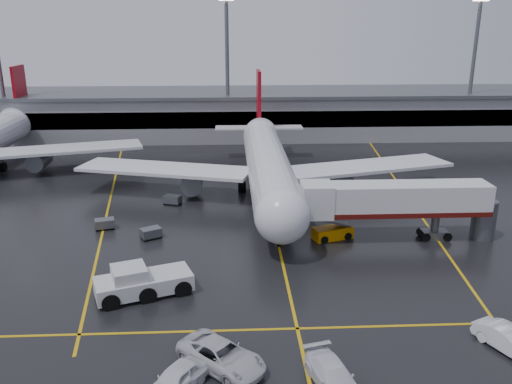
{
  "coord_description": "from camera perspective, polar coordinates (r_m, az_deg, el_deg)",
  "views": [
    {
      "loc": [
        -4.6,
        -55.02,
        20.95
      ],
      "look_at": [
        -2.0,
        -2.0,
        4.0
      ],
      "focal_mm": 37.05,
      "sensor_mm": 36.0,
      "label": 1
    }
  ],
  "objects": [
    {
      "name": "ground",
      "position": [
        59.05,
        1.85,
        -3.08
      ],
      "size": [
        220.0,
        220.0,
        0.0
      ],
      "primitive_type": "plane",
      "color": "black",
      "rests_on": "ground"
    },
    {
      "name": "apron_line_centre",
      "position": [
        59.05,
        1.85,
        -3.07
      ],
      "size": [
        0.25,
        90.0,
        0.02
      ],
      "primitive_type": "cube",
      "color": "gold",
      "rests_on": "ground"
    },
    {
      "name": "apron_line_stop",
      "position": [
        39.37,
        4.48,
        -14.48
      ],
      "size": [
        60.0,
        0.25,
        0.02
      ],
      "primitive_type": "cube",
      "color": "gold",
      "rests_on": "ground"
    },
    {
      "name": "apron_line_left",
      "position": [
        70.02,
        -15.38,
        -0.35
      ],
      "size": [
        9.99,
        69.35,
        0.02
      ],
      "primitive_type": "cube",
      "rotation": [
        0.0,
        0.0,
        0.14
      ],
      "color": "gold",
      "rests_on": "ground"
    },
    {
      "name": "apron_line_right",
      "position": [
        71.95,
        15.63,
        0.11
      ],
      "size": [
        7.57,
        69.64,
        0.02
      ],
      "primitive_type": "cube",
      "rotation": [
        0.0,
        0.0,
        -0.1
      ],
      "color": "gold",
      "rests_on": "ground"
    },
    {
      "name": "terminal",
      "position": [
        104.39,
        -0.25,
        8.54
      ],
      "size": [
        122.0,
        19.0,
        8.6
      ],
      "color": "gray",
      "rests_on": "ground"
    },
    {
      "name": "light_mast_mid",
      "position": [
        97.24,
        -3.13,
        13.86
      ],
      "size": [
        3.0,
        1.2,
        25.45
      ],
      "color": "#595B60",
      "rests_on": "ground"
    },
    {
      "name": "light_mast_right",
      "position": [
        106.98,
        22.44,
        12.95
      ],
      "size": [
        3.0,
        1.2,
        25.45
      ],
      "color": "#595B60",
      "rests_on": "ground"
    },
    {
      "name": "main_airliner",
      "position": [
        67.01,
        1.22,
        3.24
      ],
      "size": [
        48.8,
        45.6,
        14.1
      ],
      "color": "silver",
      "rests_on": "ground"
    },
    {
      "name": "jet_bridge",
      "position": [
        54.44,
        14.96,
        -1.13
      ],
      "size": [
        19.9,
        3.4,
        6.05
      ],
      "color": "silver",
      "rests_on": "ground"
    },
    {
      "name": "pushback_tractor",
      "position": [
        44.02,
        -12.32,
        -9.56
      ],
      "size": [
        8.21,
        5.48,
        2.72
      ],
      "color": "silver",
      "rests_on": "ground"
    },
    {
      "name": "belt_loader",
      "position": [
        54.56,
        8.26,
        -4.35
      ],
      "size": [
        4.35,
        2.86,
        2.55
      ],
      "color": "#CB7901",
      "rests_on": "ground"
    },
    {
      "name": "service_van_a",
      "position": [
        35.13,
        -3.74,
        -17.23
      ],
      "size": [
        6.44,
        6.23,
        1.7
      ],
      "primitive_type": "imported",
      "rotation": [
        0.0,
        0.0,
        0.83
      ],
      "color": "silver",
      "rests_on": "ground"
    },
    {
      "name": "service_van_b",
      "position": [
        33.84,
        8.36,
        -19.11
      ],
      "size": [
        3.43,
        5.69,
        1.54
      ],
      "primitive_type": "imported",
      "rotation": [
        0.0,
        0.0,
        0.25
      ],
      "color": "white",
      "rests_on": "ground"
    },
    {
      "name": "service_van_c",
      "position": [
        40.32,
        25.64,
        -14.2
      ],
      "size": [
        3.64,
        5.16,
        1.62
      ],
      "primitive_type": "imported",
      "rotation": [
        0.0,
        0.0,
        0.44
      ],
      "color": "white",
      "rests_on": "ground"
    },
    {
      "name": "service_van_d",
      "position": [
        33.6,
        -8.6,
        -19.36
      ],
      "size": [
        4.28,
        4.96,
        1.61
      ],
      "primitive_type": "imported",
      "rotation": [
        0.0,
        0.0,
        -0.61
      ],
      "color": "white",
      "rests_on": "ground"
    },
    {
      "name": "baggage_cart_a",
      "position": [
        55.04,
        -11.28,
        -4.32
      ],
      "size": [
        2.38,
        2.12,
        1.12
      ],
      "color": "#595B60",
      "rests_on": "ground"
    },
    {
      "name": "baggage_cart_b",
      "position": [
        58.69,
        -16.02,
        -3.28
      ],
      "size": [
        2.27,
        1.77,
        1.12
      ],
      "color": "#595B60",
      "rests_on": "ground"
    },
    {
      "name": "baggage_cart_c",
      "position": [
        64.83,
        -9.01,
        -0.79
      ],
      "size": [
        2.32,
        1.91,
        1.12
      ],
      "color": "#595B60",
      "rests_on": "ground"
    }
  ]
}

